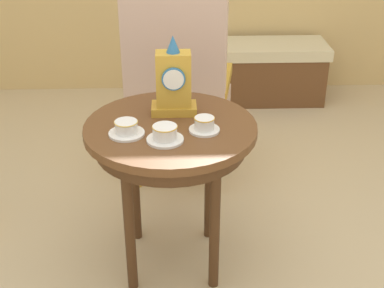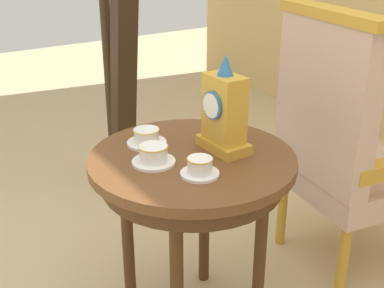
{
  "view_description": "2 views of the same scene",
  "coord_description": "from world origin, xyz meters",
  "views": [
    {
      "loc": [
        -0.05,
        -1.88,
        1.67
      ],
      "look_at": [
        0.02,
        0.05,
        0.63
      ],
      "focal_mm": 50.56,
      "sensor_mm": 36.0,
      "label": 1
    },
    {
      "loc": [
        1.25,
        -0.78,
        1.43
      ],
      "look_at": [
        -0.15,
        0.14,
        0.7
      ],
      "focal_mm": 48.11,
      "sensor_mm": 36.0,
      "label": 2
    }
  ],
  "objects": [
    {
      "name": "teacup_left",
      "position": [
        -0.24,
        0.01,
        0.72
      ],
      "size": [
        0.14,
        0.14,
        0.06
      ],
      "color": "white",
      "rests_on": "side_table"
    },
    {
      "name": "side_table",
      "position": [
        -0.07,
        0.09,
        0.62
      ],
      "size": [
        0.71,
        0.71,
        0.7
      ],
      "color": "brown",
      "rests_on": "ground"
    },
    {
      "name": "mantel_clock",
      "position": [
        -0.05,
        0.21,
        0.83
      ],
      "size": [
        0.19,
        0.11,
        0.34
      ],
      "color": "gold",
      "rests_on": "side_table"
    },
    {
      "name": "harp",
      "position": [
        -1.17,
        0.35,
        0.7
      ],
      "size": [
        0.4,
        0.24,
        1.74
      ],
      "color": "gold",
      "rests_on": "ground"
    },
    {
      "name": "teacup_right",
      "position": [
        -0.09,
        -0.05,
        0.73
      ],
      "size": [
        0.14,
        0.14,
        0.06
      ],
      "color": "white",
      "rests_on": "side_table"
    },
    {
      "name": "armchair",
      "position": [
        -0.03,
        0.81,
        0.59
      ],
      "size": [
        0.62,
        0.61,
        1.14
      ],
      "color": "#CCA893",
      "rests_on": "ground"
    },
    {
      "name": "teacup_center",
      "position": [
        0.07,
        0.03,
        0.73
      ],
      "size": [
        0.12,
        0.12,
        0.06
      ],
      "color": "white",
      "rests_on": "side_table"
    }
  ]
}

